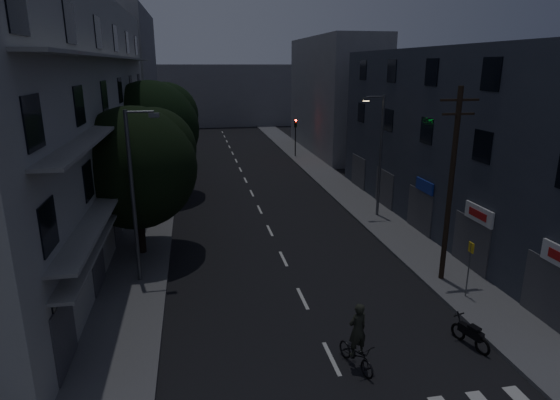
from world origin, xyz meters
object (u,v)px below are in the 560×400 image
object	(u,v)px
bus_stop_sign	(470,260)
utility_pole	(451,183)
cyclist	(357,346)
motorcycle	(470,335)

from	to	relation	value
bus_stop_sign	utility_pole	bearing A→B (deg)	94.17
bus_stop_sign	cyclist	distance (m)	7.52
bus_stop_sign	cyclist	bearing A→B (deg)	-149.65
utility_pole	bus_stop_sign	world-z (taller)	utility_pole
bus_stop_sign	motorcycle	distance (m)	4.05
motorcycle	utility_pole	bearing A→B (deg)	55.04
cyclist	motorcycle	bearing A→B (deg)	-11.40
utility_pole	motorcycle	size ratio (longest dim) A/B	5.19
utility_pole	bus_stop_sign	distance (m)	3.52
utility_pole	cyclist	bearing A→B (deg)	-138.11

